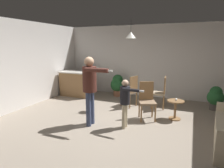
{
  "coord_description": "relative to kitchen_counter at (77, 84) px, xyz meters",
  "views": [
    {
      "loc": [
        1.7,
        -4.09,
        1.96
      ],
      "look_at": [
        -0.15,
        0.26,
        1.0
      ],
      "focal_mm": 30.92,
      "sensor_mm": 36.0,
      "label": 1
    }
  ],
  "objects": [
    {
      "name": "person_child",
      "position": [
        2.74,
        -2.12,
        0.25
      ],
      "size": [
        0.6,
        0.37,
        1.18
      ],
      "rotation": [
        0.0,
        0.0,
        -1.63
      ],
      "color": "tan",
      "rests_on": "ground"
    },
    {
      "name": "side_table_by_couch",
      "position": [
        3.79,
        -1.08,
        -0.15
      ],
      "size": [
        0.44,
        0.44,
        0.52
      ],
      "color": "olive",
      "rests_on": "ground"
    },
    {
      "name": "wall_back",
      "position": [
        2.45,
        1.04,
        0.87
      ],
      "size": [
        6.4,
        0.1,
        2.7
      ],
      "primitive_type": "cube",
      "color": "silver",
      "rests_on": "ground"
    },
    {
      "name": "kitchen_counter",
      "position": [
        0.0,
        0.0,
        0.0
      ],
      "size": [
        1.26,
        0.66,
        0.95
      ],
      "color": "olive",
      "rests_on": "ground"
    },
    {
      "name": "dining_chair_near_wall",
      "position": [
        3.07,
        -1.34,
        0.07
      ],
      "size": [
        0.55,
        0.55,
        1.0
      ],
      "rotation": [
        0.0,
        0.0,
        3.55
      ],
      "color": "olive",
      "rests_on": "ground"
    },
    {
      "name": "potted_plant_by_wall",
      "position": [
        4.84,
        0.19,
        -0.07
      ],
      "size": [
        0.48,
        0.48,
        0.74
      ],
      "color": "#4C4742",
      "rests_on": "ground"
    },
    {
      "name": "ceiling_light_pendant",
      "position": [
        2.34,
        -0.55,
        1.77
      ],
      "size": [
        0.32,
        0.32,
        0.55
      ],
      "color": "silver"
    },
    {
      "name": "wall_left",
      "position": [
        -0.75,
        -2.16,
        0.87
      ],
      "size": [
        0.1,
        6.4,
        2.7
      ],
      "primitive_type": "cube",
      "color": "silver",
      "rests_on": "ground"
    },
    {
      "name": "ground",
      "position": [
        2.45,
        -2.16,
        -0.48
      ],
      "size": [
        7.68,
        7.68,
        0.0
      ],
      "primitive_type": "plane",
      "color": "gray"
    },
    {
      "name": "dining_chair_centre_back",
      "position": [
        3.27,
        -0.28,
        0.07
      ],
      "size": [
        0.46,
        0.46,
        1.0
      ],
      "rotation": [
        0.0,
        0.0,
        1.67
      ],
      "color": "olive",
      "rests_on": "ground"
    },
    {
      "name": "spare_remote_on_table",
      "position": [
        3.8,
        -1.04,
        0.06
      ],
      "size": [
        0.05,
        0.13,
        0.04
      ],
      "primitive_type": "cube",
      "rotation": [
        0.0,
        0.0,
        0.09
      ],
      "color": "white",
      "rests_on": "side_table_by_couch"
    },
    {
      "name": "dining_chair_by_counter",
      "position": [
        2.35,
        -0.49,
        0.07
      ],
      "size": [
        0.53,
        0.53,
        1.0
      ],
      "rotation": [
        0.0,
        0.0,
        1.24
      ],
      "color": "olive",
      "rests_on": "ground"
    },
    {
      "name": "person_adult",
      "position": [
        1.9,
        -2.28,
        0.57
      ],
      "size": [
        0.84,
        0.49,
        1.69
      ],
      "rotation": [
        0.0,
        0.0,
        -1.55
      ],
      "color": "#384260",
      "rests_on": "ground"
    },
    {
      "name": "potted_plant_corner",
      "position": [
        1.49,
        0.57,
        -0.01
      ],
      "size": [
        0.55,
        0.55,
        0.84
      ],
      "color": "brown",
      "rests_on": "ground"
    }
  ]
}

